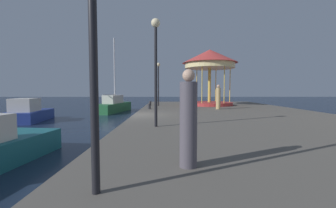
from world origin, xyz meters
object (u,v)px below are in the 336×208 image
motorboat_blue (28,113)px  lamp_post_mid_promenade (156,53)px  bollard_center (150,103)px  carousel (210,64)px  lamp_post_far_end (158,76)px  person_near_carousel (188,121)px  bollard_south (149,106)px  sailboat_green (113,105)px  person_far_corner (218,98)px

motorboat_blue → lamp_post_mid_promenade: size_ratio=1.02×
lamp_post_mid_promenade → bollard_center: size_ratio=10.86×
carousel → lamp_post_far_end: 5.14m
motorboat_blue → person_near_carousel: 16.00m
bollard_south → person_near_carousel: (1.76, -13.27, 0.69)m
motorboat_blue → lamp_post_mid_promenade: (9.63, -7.22, 3.15)m
motorboat_blue → carousel: 15.82m
motorboat_blue → bollard_center: motorboat_blue is taller
sailboat_green → carousel: (9.67, -1.40, 4.12)m
lamp_post_far_end → person_near_carousel: (1.16, -16.73, -1.88)m
person_near_carousel → carousel: bearing=77.9°
motorboat_blue → sailboat_green: 8.26m
sailboat_green → bollard_center: bearing=-21.1°
bollard_south → person_near_carousel: bearing=-82.5°
bollard_south → person_far_corner: size_ratio=0.21×
bollard_south → person_near_carousel: 13.40m
sailboat_green → lamp_post_mid_promenade: (5.06, -14.09, 3.09)m
motorboat_blue → bollard_center: bearing=32.3°
motorboat_blue → lamp_post_mid_promenade: 12.44m
lamp_post_mid_promenade → lamp_post_far_end: 11.91m
person_near_carousel → lamp_post_far_end: bearing=94.0°
bollard_center → person_far_corner: 7.11m
carousel → bollard_south: 7.94m
sailboat_green → bollard_center: sailboat_green is taller
lamp_post_far_end → bollard_center: (-0.83, 0.68, -2.57)m
bollard_center → person_near_carousel: (1.98, -17.41, 0.69)m
sailboat_green → carousel: sailboat_green is taller
carousel → lamp_post_far_end: bearing=-170.9°
person_far_corner → person_near_carousel: bearing=-105.4°
bollard_center → bollard_south: same height
lamp_post_mid_promenade → bollard_south: size_ratio=10.86×
sailboat_green → bollard_center: (3.92, -1.52, 0.32)m
lamp_post_far_end → bollard_south: (-0.60, -3.47, -2.57)m
sailboat_green → person_near_carousel: bearing=-72.7°
motorboat_blue → person_near_carousel: bearing=-49.0°
lamp_post_far_end → person_far_corner: size_ratio=2.11×
lamp_post_mid_promenade → person_near_carousel: size_ratio=2.29×
lamp_post_mid_promenade → lamp_post_far_end: size_ratio=1.08×
motorboat_blue → carousel: carousel is taller
sailboat_green → lamp_post_mid_promenade: 15.29m
sailboat_green → lamp_post_mid_promenade: sailboat_green is taller
person_far_corner → bollard_south: bearing=178.1°
lamp_post_mid_promenade → sailboat_green: bearing=109.7°
lamp_post_far_end → person_near_carousel: 16.88m
lamp_post_mid_promenade → person_near_carousel: (0.85, -4.83, -2.07)m
motorboat_blue → carousel: size_ratio=0.82×
motorboat_blue → bollard_center: size_ratio=11.03×
bollard_center → motorboat_blue: bearing=-147.7°
bollard_south → lamp_post_mid_promenade: bearing=-83.9°
lamp_post_far_end → lamp_post_mid_promenade: bearing=-88.5°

